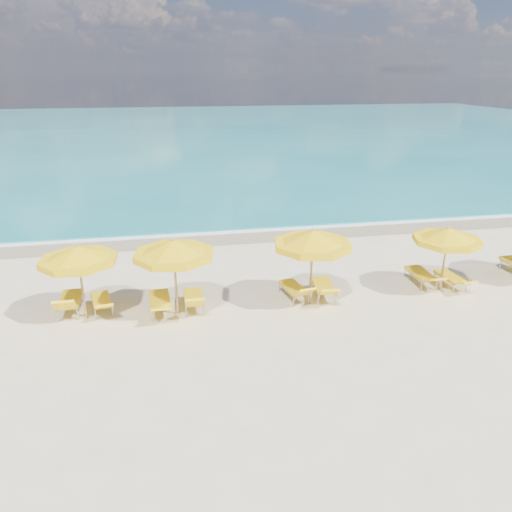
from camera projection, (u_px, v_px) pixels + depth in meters
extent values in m
plane|color=beige|center=(265.00, 310.00, 15.26)|extent=(120.00, 120.00, 0.00)
cube|color=#16787E|center=(182.00, 131.00, 59.40)|extent=(120.00, 80.00, 0.30)
cube|color=tan|center=(231.00, 235.00, 22.07)|extent=(120.00, 2.60, 0.01)
cube|color=white|center=(228.00, 230.00, 22.80)|extent=(120.00, 1.20, 0.03)
cube|color=white|center=(109.00, 192.00, 29.84)|extent=(14.00, 0.36, 0.05)
cube|color=white|center=(302.00, 164.00, 38.75)|extent=(18.00, 0.30, 0.05)
cylinder|color=tan|center=(82.00, 283.00, 14.45)|extent=(0.07, 0.07, 2.18)
cone|color=yellow|center=(78.00, 253.00, 14.13)|extent=(2.83, 2.83, 0.44)
cylinder|color=yellow|center=(79.00, 260.00, 14.21)|extent=(2.86, 2.86, 0.17)
sphere|color=tan|center=(77.00, 246.00, 14.05)|extent=(0.10, 0.10, 0.10)
cylinder|color=tan|center=(176.00, 279.00, 14.59)|extent=(0.07, 0.07, 2.31)
cone|color=yellow|center=(174.00, 247.00, 14.25)|extent=(2.84, 2.84, 0.46)
cylinder|color=yellow|center=(174.00, 255.00, 14.33)|extent=(2.87, 2.87, 0.18)
sphere|color=tan|center=(173.00, 240.00, 14.17)|extent=(0.10, 0.10, 0.10)
cylinder|color=tan|center=(311.00, 268.00, 15.29)|extent=(0.07, 0.07, 2.35)
cone|color=yellow|center=(313.00, 238.00, 14.95)|extent=(2.84, 2.84, 0.47)
cylinder|color=yellow|center=(312.00, 245.00, 15.03)|extent=(2.86, 2.86, 0.19)
sphere|color=tan|center=(313.00, 230.00, 14.86)|extent=(0.10, 0.10, 0.10)
cylinder|color=tan|center=(444.00, 260.00, 16.25)|extent=(0.07, 0.07, 2.12)
cone|color=yellow|center=(448.00, 234.00, 15.94)|extent=(2.42, 2.42, 0.42)
cylinder|color=yellow|center=(447.00, 240.00, 16.01)|extent=(2.44, 2.44, 0.17)
sphere|color=tan|center=(449.00, 228.00, 15.86)|extent=(0.09, 0.09, 0.09)
cube|color=yellow|center=(70.00, 299.00, 15.07)|extent=(0.61, 1.35, 0.08)
cube|color=yellow|center=(65.00, 305.00, 14.17)|extent=(0.60, 0.51, 0.50)
cube|color=yellow|center=(101.00, 300.00, 15.14)|extent=(0.73, 1.24, 0.07)
cube|color=yellow|center=(104.00, 307.00, 14.39)|extent=(0.61, 0.60, 0.34)
cube|color=yellow|center=(160.00, 299.00, 15.07)|extent=(0.66, 1.36, 0.08)
cube|color=yellow|center=(161.00, 309.00, 14.16)|extent=(0.62, 0.64, 0.33)
cube|color=yellow|center=(194.00, 297.00, 15.28)|extent=(0.58, 1.26, 0.08)
cube|color=yellow|center=(195.00, 303.00, 14.43)|extent=(0.57, 0.50, 0.45)
cube|color=yellow|center=(293.00, 287.00, 15.97)|extent=(0.75, 1.30, 0.08)
cube|color=yellow|center=(305.00, 292.00, 15.17)|extent=(0.62, 0.58, 0.42)
cube|color=yellow|center=(323.00, 285.00, 16.05)|extent=(0.75, 1.38, 0.08)
cube|color=yellow|center=(329.00, 292.00, 15.14)|extent=(0.65, 0.63, 0.41)
cube|color=yellow|center=(420.00, 273.00, 17.02)|extent=(0.61, 1.32, 0.08)
cube|color=yellow|center=(434.00, 280.00, 16.12)|extent=(0.60, 0.60, 0.34)
cube|color=yellow|center=(450.00, 276.00, 16.86)|extent=(0.60, 1.19, 0.07)
cube|color=yellow|center=(466.00, 283.00, 16.07)|extent=(0.55, 0.57, 0.28)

